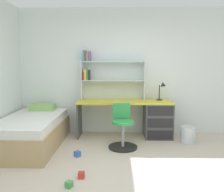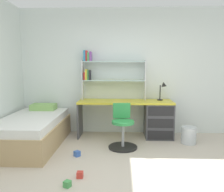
# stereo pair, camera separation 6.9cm
# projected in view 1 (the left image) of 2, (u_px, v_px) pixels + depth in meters

# --- Properties ---
(ground_plane) EXTENTS (5.50, 5.54, 0.02)m
(ground_plane) POSITION_uv_depth(u_px,v_px,m) (129.00, 184.00, 2.91)
(ground_plane) COLOR beige
(room_shell) EXTENTS (5.50, 5.54, 2.69)m
(room_shell) POSITION_uv_depth(u_px,v_px,m) (58.00, 73.00, 3.89)
(room_shell) COLOR silver
(room_shell) RESTS_ON ground_plane
(desk) EXTENTS (1.93, 0.59, 0.76)m
(desk) POSITION_uv_depth(u_px,v_px,m) (149.00, 117.00, 4.77)
(desk) COLOR gold
(desk) RESTS_ON ground_plane
(bookshelf_hutch) EXTENTS (1.34, 0.22, 1.04)m
(bookshelf_hutch) POSITION_uv_depth(u_px,v_px,m) (105.00, 72.00, 4.85)
(bookshelf_hutch) COLOR silver
(bookshelf_hutch) RESTS_ON desk
(desk_lamp) EXTENTS (0.20, 0.16, 0.38)m
(desk_lamp) POSITION_uv_depth(u_px,v_px,m) (163.00, 88.00, 4.76)
(desk_lamp) COLOR black
(desk_lamp) RESTS_ON desk
(swivel_chair) EXTENTS (0.52, 0.52, 0.79)m
(swivel_chair) POSITION_uv_depth(u_px,v_px,m) (123.00, 131.00, 4.15)
(swivel_chair) COLOR black
(swivel_chair) RESTS_ON ground_plane
(bed_platform) EXTENTS (1.02, 1.85, 0.67)m
(bed_platform) POSITION_uv_depth(u_px,v_px,m) (32.00, 131.00, 4.23)
(bed_platform) COLOR tan
(bed_platform) RESTS_ON ground_plane
(waste_bin) EXTENTS (0.28, 0.28, 0.32)m
(waste_bin) POSITION_uv_depth(u_px,v_px,m) (188.00, 135.00, 4.41)
(waste_bin) COLOR silver
(waste_bin) RESTS_ON ground_plane
(toy_block_blue_0) EXTENTS (0.12, 0.12, 0.09)m
(toy_block_blue_0) POSITION_uv_depth(u_px,v_px,m) (77.00, 154.00, 3.76)
(toy_block_blue_0) COLOR #3860B7
(toy_block_blue_0) RESTS_ON ground_plane
(toy_block_red_1) EXTENTS (0.08, 0.08, 0.08)m
(toy_block_red_1) POSITION_uv_depth(u_px,v_px,m) (81.00, 175.00, 3.04)
(toy_block_red_1) COLOR red
(toy_block_red_1) RESTS_ON ground_plane
(toy_block_green_2) EXTENTS (0.10, 0.10, 0.08)m
(toy_block_green_2) POSITION_uv_depth(u_px,v_px,m) (69.00, 184.00, 2.81)
(toy_block_green_2) COLOR #479E51
(toy_block_green_2) RESTS_ON ground_plane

